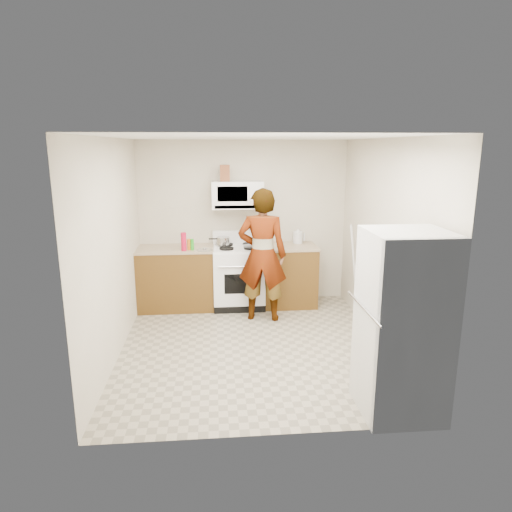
{
  "coord_description": "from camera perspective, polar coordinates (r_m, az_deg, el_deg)",
  "views": [
    {
      "loc": [
        -0.44,
        -5.2,
        2.4
      ],
      "look_at": [
        0.08,
        0.55,
        1.01
      ],
      "focal_mm": 32.0,
      "sensor_mm": 36.0,
      "label": 1
    }
  ],
  "objects": [
    {
      "name": "right_wall",
      "position": [
        5.7,
        15.78,
        1.37
      ],
      "size": [
        0.02,
        3.6,
        2.5
      ],
      "primitive_type": "cube",
      "color": "beige",
      "rests_on": "floor"
    },
    {
      "name": "back_wall",
      "position": [
        7.1,
        -1.58,
        4.21
      ],
      "size": [
        3.2,
        0.02,
        2.5
      ],
      "primitive_type": "cube",
      "color": "beige",
      "rests_on": "floor"
    },
    {
      "name": "bottle_spray",
      "position": [
        6.64,
        -9.03,
        1.79
      ],
      "size": [
        0.1,
        0.1,
        0.26
      ],
      "primitive_type": "cylinder",
      "rotation": [
        0.0,
        0.0,
        -0.26
      ],
      "color": "#B70D30",
      "rests_on": "counter_left"
    },
    {
      "name": "counter_left",
      "position": [
        6.88,
        -10.08,
        0.88
      ],
      "size": [
        1.14,
        0.64,
        0.03
      ],
      "primitive_type": "cube",
      "color": "tan",
      "rests_on": "cabinet_left"
    },
    {
      "name": "broom",
      "position": [
        6.76,
        12.2,
        -1.57
      ],
      "size": [
        0.25,
        0.19,
        1.33
      ],
      "primitive_type": "cylinder",
      "rotation": [
        0.14,
        -0.14,
        -0.15
      ],
      "color": "silver",
      "rests_on": "floor"
    },
    {
      "name": "pot_lid",
      "position": [
        6.65,
        -6.43,
        0.77
      ],
      "size": [
        0.31,
        0.31,
        0.01
      ],
      "primitive_type": "cylinder",
      "rotation": [
        0.0,
        0.0,
        0.41
      ],
      "color": "silver",
      "rests_on": "counter_left"
    },
    {
      "name": "bottle_green_cap",
      "position": [
        6.67,
        -7.99,
        1.43
      ],
      "size": [
        0.05,
        0.05,
        0.16
      ],
      "primitive_type": "cylinder",
      "rotation": [
        0.0,
        0.0,
        0.07
      ],
      "color": "#1E981B",
      "rests_on": "counter_left"
    },
    {
      "name": "floor",
      "position": [
        5.75,
        -0.34,
        -11.16
      ],
      "size": [
        3.6,
        3.6,
        0.0
      ],
      "primitive_type": "plane",
      "color": "gray",
      "rests_on": "ground"
    },
    {
      "name": "counter_right",
      "position": [
        6.95,
        4.21,
        1.18
      ],
      "size": [
        0.82,
        0.64,
        0.03
      ],
      "primitive_type": "cube",
      "color": "tan",
      "rests_on": "cabinet_right"
    },
    {
      "name": "gas_range",
      "position": [
        6.96,
        -2.2,
        -2.44
      ],
      "size": [
        0.76,
        0.65,
        1.13
      ],
      "color": "white",
      "rests_on": "floor"
    },
    {
      "name": "jug",
      "position": [
        6.77,
        -3.92,
        10.29
      ],
      "size": [
        0.14,
        0.14,
        0.24
      ],
      "primitive_type": "cube",
      "rotation": [
        0.0,
        0.0,
        0.01
      ],
      "color": "brown",
      "rests_on": "microwave"
    },
    {
      "name": "tray",
      "position": [
        6.76,
        -0.48,
        1.2
      ],
      "size": [
        0.26,
        0.17,
        0.05
      ],
      "primitive_type": "cube",
      "rotation": [
        0.0,
        0.0,
        0.06
      ],
      "color": "silver",
      "rests_on": "gas_range"
    },
    {
      "name": "kettle",
      "position": [
        7.11,
        5.24,
        2.34
      ],
      "size": [
        0.19,
        0.19,
        0.18
      ],
      "primitive_type": "cylinder",
      "rotation": [
        0.0,
        0.0,
        0.35
      ],
      "color": "silver",
      "rests_on": "counter_right"
    },
    {
      "name": "saucepan",
      "position": [
        6.92,
        -4.13,
        1.89
      ],
      "size": [
        0.25,
        0.25,
        0.11
      ],
      "primitive_type": "cylinder",
      "rotation": [
        0.0,
        0.0,
        -0.36
      ],
      "color": "#B9BABE",
      "rests_on": "gas_range"
    },
    {
      "name": "bottle_hot_sauce",
      "position": [
        6.69,
        -8.38,
        1.44
      ],
      "size": [
        0.06,
        0.06,
        0.16
      ],
      "primitive_type": "cylinder",
      "rotation": [
        0.0,
        0.0,
        -0.17
      ],
      "color": "#CA6A16",
      "rests_on": "counter_left"
    },
    {
      "name": "cabinet_right",
      "position": [
        7.06,
        4.14,
        -2.53
      ],
      "size": [
        0.8,
        0.62,
        0.9
      ],
      "primitive_type": "cube",
      "color": "#553914",
      "rests_on": "floor"
    },
    {
      "name": "fridge",
      "position": [
        4.33,
        17.88,
        -8.16
      ],
      "size": [
        0.7,
        0.7,
        1.7
      ],
      "primitive_type": "cube",
      "rotation": [
        0.0,
        0.0,
        -0.0
      ],
      "color": "silver",
      "rests_on": "floor"
    },
    {
      "name": "person",
      "position": [
        6.32,
        0.79,
        0.1
      ],
      "size": [
        0.75,
        0.57,
        1.86
      ],
      "primitive_type": "imported",
      "rotation": [
        0.0,
        0.0,
        2.95
      ],
      "color": "tan",
      "rests_on": "floor"
    },
    {
      "name": "microwave",
      "position": [
        6.86,
        -2.35,
        7.67
      ],
      "size": [
        0.76,
        0.38,
        0.4
      ],
      "primitive_type": "cube",
      "color": "white",
      "rests_on": "back_wall"
    },
    {
      "name": "cabinet_left",
      "position": [
        7.0,
        -9.92,
        -2.85
      ],
      "size": [
        1.12,
        0.62,
        0.9
      ],
      "primitive_type": "cube",
      "color": "#553914",
      "rests_on": "floor"
    }
  ]
}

